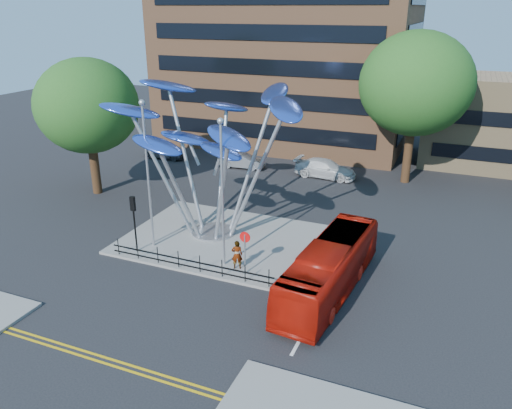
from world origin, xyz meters
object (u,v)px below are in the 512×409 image
at_px(tree_right, 416,84).
at_px(parked_car_mid, 242,161).
at_px(street_lamp_right, 222,181).
at_px(pedestrian, 237,255).
at_px(street_lamp_left, 147,163).
at_px(no_entry_sign_island, 245,245).
at_px(parked_car_right, 325,169).
at_px(parked_car_left, 165,151).
at_px(tree_left, 87,106).
at_px(red_bus, 329,268).
at_px(leaf_sculpture, 210,129).
at_px(traffic_light_island, 134,212).

relative_size(tree_right, parked_car_mid, 3.00).
relative_size(street_lamp_right, pedestrian, 4.96).
bearing_deg(parked_car_mid, street_lamp_left, 179.96).
xyz_separation_m(tree_right, pedestrian, (-6.63, -19.15, -7.05)).
distance_m(no_entry_sign_island, parked_car_right, 18.15).
distance_m(street_lamp_right, parked_car_mid, 19.10).
height_order(parked_car_left, parked_car_right, parked_car_right).
bearing_deg(pedestrian, tree_left, -48.28).
xyz_separation_m(red_bus, parked_car_right, (-5.10, 17.99, -0.60)).
distance_m(red_bus, parked_car_left, 27.35).
bearing_deg(parked_car_mid, parked_car_right, -93.51).
bearing_deg(red_bus, pedestrian, -177.34).
height_order(tree_left, parked_car_left, tree_left).
relative_size(street_lamp_left, parked_car_mid, 2.18).
bearing_deg(parked_car_right, no_entry_sign_island, -175.13).
bearing_deg(no_entry_sign_island, parked_car_mid, 114.54).
height_order(leaf_sculpture, traffic_light_island, leaf_sculpture).
relative_size(parked_car_left, parked_car_mid, 1.01).
bearing_deg(street_lamp_right, tree_left, 154.23).
bearing_deg(tree_left, no_entry_sign_island, -25.07).
height_order(no_entry_sign_island, red_bus, red_bus).
bearing_deg(leaf_sculpture, street_lamp_right, -55.09).
bearing_deg(parked_car_right, street_lamp_right, -179.96).
bearing_deg(street_lamp_left, leaf_sculpture, 52.60).
height_order(tree_right, street_lamp_left, tree_right).
xyz_separation_m(no_entry_sign_island, parked_car_mid, (-8.14, 17.84, -1.15)).
distance_m(traffic_light_island, pedestrian, 6.58).
bearing_deg(pedestrian, leaf_sculpture, -71.43).
distance_m(pedestrian, parked_car_right, 17.79).
height_order(traffic_light_island, pedestrian, traffic_light_island).
relative_size(leaf_sculpture, parked_car_right, 2.42).
bearing_deg(traffic_light_island, tree_left, 140.19).
height_order(tree_right, no_entry_sign_island, tree_right).
relative_size(street_lamp_right, parked_car_right, 1.58).
bearing_deg(pedestrian, tree_right, -132.42).
xyz_separation_m(traffic_light_island, parked_car_left, (-9.27, 17.82, -1.92)).
distance_m(street_lamp_left, parked_car_right, 18.72).
distance_m(leaf_sculpture, pedestrian, 7.82).
bearing_deg(tree_left, red_bus, -19.66).
xyz_separation_m(street_lamp_right, traffic_light_island, (-5.50, -0.50, -2.48)).
xyz_separation_m(street_lamp_right, pedestrian, (0.87, -0.15, -4.11)).
bearing_deg(no_entry_sign_island, tree_left, 154.93).
bearing_deg(tree_left, tree_right, 28.61).
xyz_separation_m(traffic_light_island, parked_car_mid, (-1.14, 17.85, -1.95)).
height_order(tree_left, parked_car_right, tree_left).
bearing_deg(no_entry_sign_island, parked_car_right, 91.60).
bearing_deg(parked_car_right, street_lamp_left, 163.98).
bearing_deg(pedestrian, red_bus, 154.41).
bearing_deg(traffic_light_island, street_lamp_right, 5.19).
bearing_deg(street_lamp_left, tree_right, 55.95).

